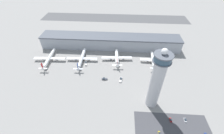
{
  "coord_description": "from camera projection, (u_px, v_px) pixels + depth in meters",
  "views": [
    {
      "loc": [
        15.28,
        -121.34,
        121.88
      ],
      "look_at": [
        6.28,
        14.3,
        7.98
      ],
      "focal_mm": 24.0,
      "sensor_mm": 36.0,
      "label": 1
    }
  ],
  "objects": [
    {
      "name": "ground_plane",
      "position": [
        106.0,
        80.0,
        171.85
      ],
      "size": [
        1000.0,
        1000.0,
        0.0
      ],
      "primitive_type": "plane",
      "color": "gray"
    },
    {
      "name": "car_green_van",
      "position": [
        171.0,
        120.0,
        132.71
      ],
      "size": [
        1.74,
        4.08,
        1.47
      ],
      "color": "black",
      "rests_on": "ground"
    },
    {
      "name": "runway_strip",
      "position": [
        114.0,
        18.0,
        311.87
      ],
      "size": [
        300.34,
        44.0,
        0.01
      ],
      "primitive_type": "cube",
      "color": "#515154",
      "rests_on": "ground"
    },
    {
      "name": "control_tower",
      "position": [
        157.0,
        80.0,
        127.16
      ],
      "size": [
        14.82,
        14.82,
        63.56
      ],
      "color": "#BCBCC1",
      "rests_on": "ground"
    },
    {
      "name": "airplane_gate_charlie",
      "position": [
        117.0,
        57.0,
        197.72
      ],
      "size": [
        40.41,
        35.49,
        14.23
      ],
      "color": "white",
      "rests_on": "ground"
    },
    {
      "name": "service_truck_fuel",
      "position": [
        86.0,
        63.0,
        193.78
      ],
      "size": [
        4.45,
        8.4,
        3.15
      ],
      "color": "black",
      "rests_on": "ground"
    },
    {
      "name": "service_truck_catering",
      "position": [
        104.0,
        79.0,
        172.06
      ],
      "size": [
        6.42,
        2.63,
        2.45
      ],
      "color": "black",
      "rests_on": "ground"
    },
    {
      "name": "airplane_gate_bravo",
      "position": [
        82.0,
        58.0,
        196.44
      ],
      "size": [
        40.4,
        44.59,
        13.0
      ],
      "color": "silver",
      "rests_on": "ground"
    },
    {
      "name": "service_truck_baggage",
      "position": [
        121.0,
        80.0,
        171.15
      ],
      "size": [
        3.44,
        8.31,
        2.64
      ],
      "color": "black",
      "rests_on": "ground"
    },
    {
      "name": "airplane_gate_alpha",
      "position": [
        49.0,
        58.0,
        196.35
      ],
      "size": [
        41.5,
        43.59,
        12.56
      ],
      "color": "white",
      "rests_on": "ground"
    },
    {
      "name": "airplane_gate_delta",
      "position": [
        153.0,
        60.0,
        193.7
      ],
      "size": [
        33.04,
        35.94,
        12.3
      ],
      "color": "white",
      "rests_on": "ground"
    },
    {
      "name": "terminal_building",
      "position": [
        110.0,
        42.0,
        219.25
      ],
      "size": [
        200.23,
        25.0,
        18.93
      ],
      "color": "#A3A8B2",
      "rests_on": "ground"
    },
    {
      "name": "car_navy_sedan",
      "position": [
        185.0,
        120.0,
        132.61
      ],
      "size": [
        2.0,
        4.06,
        1.55
      ],
      "color": "black",
      "rests_on": "ground"
    },
    {
      "name": "car_black_suv",
      "position": [
        159.0,
        134.0,
        123.18
      ],
      "size": [
        1.9,
        4.06,
        1.52
      ],
      "color": "black",
      "rests_on": "ground"
    }
  ]
}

